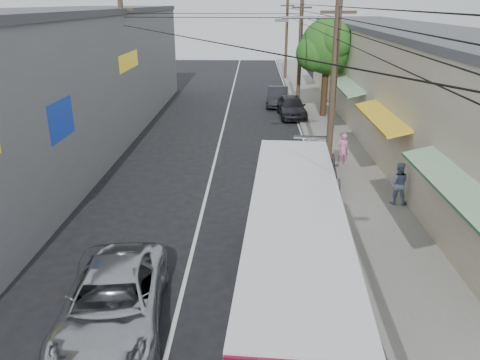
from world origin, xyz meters
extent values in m
cube|color=slate|center=(6.50, 20.00, 0.06)|extent=(3.00, 80.00, 0.12)
cube|color=beige|center=(11.00, 22.00, 3.00)|extent=(6.00, 40.00, 6.00)
cube|color=#4C4C51|center=(11.00, 22.00, 6.10)|extent=(6.20, 40.00, 0.30)
cube|color=#186E2D|center=(7.70, 6.00, 2.90)|extent=(1.39, 6.00, 0.46)
cube|color=orange|center=(7.70, 14.00, 2.90)|extent=(1.39, 6.00, 0.46)
cube|color=#186E2D|center=(7.70, 22.00, 2.90)|extent=(1.39, 6.00, 0.46)
cube|color=orange|center=(7.70, 30.00, 2.90)|extent=(1.39, 6.00, 0.46)
cube|color=#186E2D|center=(7.70, 38.00, 2.90)|extent=(1.39, 6.00, 0.46)
cube|color=gray|center=(-8.50, 18.00, 3.50)|extent=(7.00, 36.00, 7.00)
cube|color=#4C4C51|center=(-8.50, 18.00, 7.10)|extent=(7.20, 36.00, 0.30)
cube|color=#1433A5|center=(-5.05, 10.00, 3.60)|extent=(0.12, 2.20, 1.40)
cube|color=yellow|center=(-5.05, 20.00, 4.50)|extent=(0.12, 4.00, 0.90)
cylinder|color=#473828|center=(5.20, 13.00, 4.00)|extent=(0.28, 0.28, 8.00)
cube|color=#473828|center=(5.20, 13.00, 7.20)|extent=(1.40, 0.12, 0.12)
cylinder|color=#473828|center=(5.20, 28.00, 4.00)|extent=(0.28, 0.28, 8.00)
cube|color=#473828|center=(5.20, 28.00, 7.20)|extent=(1.40, 0.12, 0.12)
cylinder|color=#473828|center=(5.20, 43.00, 4.00)|extent=(0.28, 0.28, 8.00)
cube|color=#473828|center=(5.20, 43.00, 7.20)|extent=(1.40, 0.12, 0.12)
cylinder|color=#473828|center=(-5.20, 20.00, 4.00)|extent=(0.28, 0.28, 8.00)
cube|color=#473828|center=(-5.20, 20.00, 7.20)|extent=(1.40, 0.12, 0.12)
cylinder|color=#59595E|center=(4.10, 13.00, 7.00)|extent=(2.20, 0.10, 0.10)
cube|color=#59595E|center=(3.00, 13.00, 6.90)|extent=(0.50, 0.18, 0.12)
cylinder|color=#3F2B19|center=(6.80, 26.00, 2.00)|extent=(0.44, 0.44, 4.00)
sphere|color=#154412|center=(6.80, 26.00, 4.80)|extent=(3.60, 3.60, 3.60)
sphere|color=#154412|center=(7.80, 26.60, 4.20)|extent=(2.60, 2.60, 2.60)
sphere|color=#154412|center=(5.90, 25.60, 4.40)|extent=(2.40, 2.40, 2.40)
sphere|color=#154412|center=(7.20, 25.00, 5.20)|extent=(2.20, 2.20, 2.20)
sphere|color=#154412|center=(6.50, 26.90, 5.00)|extent=(2.00, 2.00, 2.00)
cube|color=silver|center=(3.00, 4.00, 1.01)|extent=(2.89, 10.69, 1.67)
cube|color=black|center=(3.03, 4.44, 2.25)|extent=(2.79, 8.94, 0.88)
cube|color=silver|center=(3.00, 4.00, 2.86)|extent=(2.89, 10.69, 0.44)
cylinder|color=black|center=(2.07, 6.71, 0.44)|extent=(0.32, 0.90, 0.88)
cylinder|color=black|center=(4.27, 6.57, 0.44)|extent=(0.32, 0.90, 0.88)
cylinder|color=black|center=(2.16, 8.03, 0.44)|extent=(0.32, 0.90, 0.88)
cylinder|color=black|center=(4.36, 7.88, 0.44)|extent=(0.32, 0.90, 0.88)
imported|color=silver|center=(-1.45, 3.18, 0.72)|extent=(2.96, 5.43, 1.44)
imported|color=#9898A0|center=(4.60, 13.25, 0.76)|extent=(2.60, 5.43, 1.53)
imported|color=#242429|center=(4.60, 26.00, 0.75)|extent=(2.05, 4.51, 1.50)
imported|color=black|center=(3.80, 29.82, 0.71)|extent=(1.89, 4.44, 1.42)
imported|color=#D16E9E|center=(6.29, 15.46, 0.91)|extent=(0.63, 0.48, 1.57)
imported|color=#8396BF|center=(7.60, 10.78, 0.97)|extent=(0.94, 0.79, 1.70)
camera|label=1|loc=(1.94, -6.34, 7.59)|focal=35.00mm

